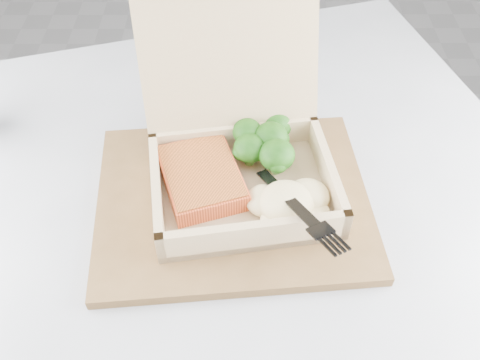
{
  "coord_description": "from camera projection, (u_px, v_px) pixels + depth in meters",
  "views": [
    {
      "loc": [
        -0.29,
        -0.46,
        1.28
      ],
      "look_at": [
        -0.29,
        -0.04,
        0.81
      ],
      "focal_mm": 40.0,
      "sensor_mm": 36.0,
      "label": 1
    }
  ],
  "objects": [
    {
      "name": "mashed_potatoes",
      "position": [
        286.0,
        202.0,
        0.61
      ],
      "size": [
        0.1,
        0.09,
        0.04
      ],
      "primitive_type": "ellipsoid",
      "color": "beige",
      "rests_on": "takeout_container"
    },
    {
      "name": "plastic_fork",
      "position": [
        277.0,
        183.0,
        0.61
      ],
      "size": [
        0.09,
        0.16,
        0.03
      ],
      "rotation": [
        0.0,
        0.0,
        3.61
      ],
      "color": "black",
      "rests_on": "mashed_potatoes"
    },
    {
      "name": "takeout_container",
      "position": [
        239.0,
        146.0,
        0.64
      ],
      "size": [
        0.25,
        0.26,
        0.2
      ],
      "rotation": [
        0.0,
        0.0,
        0.15
      ],
      "color": "tan",
      "rests_on": "serving_tray"
    },
    {
      "name": "serving_tray",
      "position": [
        233.0,
        200.0,
        0.66
      ],
      "size": [
        0.35,
        0.29,
        0.01
      ],
      "primitive_type": "cube",
      "rotation": [
        0.0,
        0.0,
        0.08
      ],
      "color": "brown",
      "rests_on": "cafe_table"
    },
    {
      "name": "salmon_fillet",
      "position": [
        201.0,
        178.0,
        0.64
      ],
      "size": [
        0.12,
        0.14,
        0.02
      ],
      "primitive_type": "cube",
      "rotation": [
        0.0,
        0.0,
        0.31
      ],
      "color": "orange",
      "rests_on": "takeout_container"
    },
    {
      "name": "receipt",
      "position": [
        224.0,
        101.0,
        0.8
      ],
      "size": [
        0.09,
        0.14,
        0.0
      ],
      "primitive_type": "cube",
      "rotation": [
        0.0,
        0.0,
        0.16
      ],
      "color": "white",
      "rests_on": "cafe_table"
    },
    {
      "name": "broccoli_pile",
      "position": [
        271.0,
        143.0,
        0.67
      ],
      "size": [
        0.11,
        0.11,
        0.04
      ],
      "primitive_type": null,
      "color": "#276817",
      "rests_on": "takeout_container"
    },
    {
      "name": "cafe_table",
      "position": [
        219.0,
        323.0,
        0.77
      ],
      "size": [
        1.1,
        1.1,
        0.76
      ],
      "rotation": [
        0.0,
        0.0,
        0.28
      ],
      "color": "black",
      "rests_on": "floor"
    }
  ]
}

